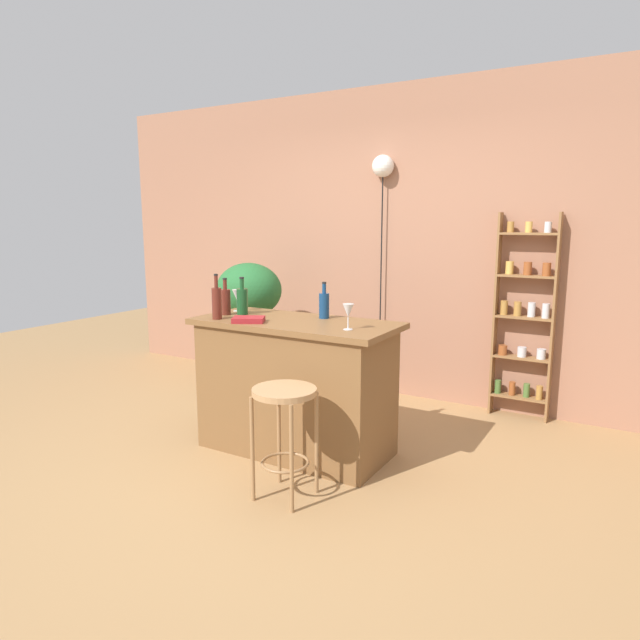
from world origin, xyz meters
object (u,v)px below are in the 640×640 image
Objects in this scene: wine_glass_left at (237,296)px; cookbook at (249,320)px; pendant_globe_light at (383,171)px; potted_plant at (249,294)px; plant_stool at (251,371)px; bar_stool at (285,415)px; wine_glass_center at (348,311)px; bottle_sauce_amber at (324,305)px; bottle_wine_red at (242,300)px; bottle_vinegar at (217,302)px; bottle_olive_oil at (225,301)px; spice_shelf at (524,317)px.

cookbook is at bearing -42.59° from wine_glass_left.
potted_plant is at bearing -151.48° from pendant_globe_light.
pendant_globe_light reaches higher than plant_stool.
bar_stool is 0.76m from wine_glass_center.
plant_stool is (-1.45, 1.57, -0.30)m from bar_stool.
bottle_sauce_amber is at bearing 139.95° from wine_glass_center.
bottle_wine_red is 0.12× the size of pendant_globe_light.
bottle_vinegar reaches higher than bottle_sauce_amber.
bar_stool is 1.64× the size of plant_stool.
bottle_sauce_amber reaches higher than plant_stool.
bottle_sauce_amber is 0.54m from cookbook.
wine_glass_center is 1.99m from pendant_globe_light.
bottle_vinegar is 2.07m from pendant_globe_light.
bottle_vinegar reaches higher than potted_plant.
bottle_olive_oil is (0.56, -1.00, 0.10)m from potted_plant.
wine_glass_center is 0.07× the size of pendant_globe_light.
wine_glass_center is (0.14, 0.51, 0.55)m from bar_stool.
cookbook is (-0.70, -0.11, -0.10)m from wine_glass_center.
spice_shelf reaches higher than potted_plant.
bottle_wine_red is at bearing -38.01° from wine_glass_left.
bottle_sauce_amber is 1.22× the size of cookbook.
potted_plant reaches higher than bottle_wine_red.
potted_plant is at bearing -166.53° from spice_shelf.
bar_stool is at bearing -38.75° from bottle_wine_red.
bar_stool is at bearing -38.65° from wine_glass_left.
wine_glass_center is (-0.76, -1.62, 0.21)m from spice_shelf.
bottle_wine_red reaches higher than bottle_olive_oil.
bar_stool is 0.30× the size of pendant_globe_light.
bottle_olive_oil reaches higher than bottle_sauce_amber.
bottle_vinegar is at bearing -134.72° from spice_shelf.
cookbook is (-0.37, -0.39, -0.08)m from bottle_sauce_amber.
potted_plant is at bearing 90.00° from plant_stool.
bottle_sauce_amber is 1.71m from pendant_globe_light.
wine_glass_center is 0.72m from cookbook.
bar_stool is 0.83m from cookbook.
wine_glass_left is 0.07× the size of pendant_globe_light.
spice_shelf reaches higher than bottle_vinegar.
pendant_globe_light is at bearing 28.52° from potted_plant.
bottle_olive_oil is 0.12× the size of pendant_globe_light.
plant_stool is at bearing -90.00° from potted_plant.
plant_stool is at bearing 99.14° from cookbook.
wine_glass_left is (0.53, -0.83, 0.85)m from plant_stool.
potted_plant reaches higher than wine_glass_center.
wine_glass_left is at bearing 99.51° from bottle_olive_oil.
bottle_wine_red is 0.62m from bottle_sauce_amber.
potted_plant is 1.34m from bottle_vinegar.
potted_plant is 1.92m from wine_glass_center.
bottle_wine_red is 1.67× the size of wine_glass_left.
bottle_vinegar reaches higher than bar_stool.
bar_stool is 2.34m from spice_shelf.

